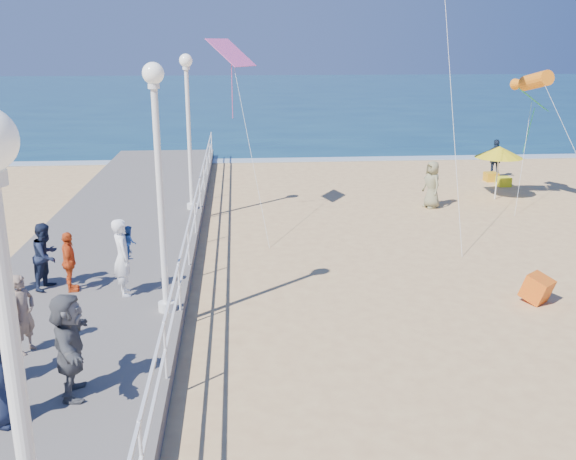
{
  "coord_description": "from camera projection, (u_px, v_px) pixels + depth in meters",
  "views": [
    {
      "loc": [
        -3.73,
        -13.24,
        6.11
      ],
      "look_at": [
        -2.5,
        2.0,
        1.6
      ],
      "focal_mm": 40.0,
      "sensor_mm": 36.0,
      "label": 1
    }
  ],
  "objects": [
    {
      "name": "toddler_held",
      "position": [
        129.0,
        242.0,
        14.87
      ],
      "size": [
        0.39,
        0.45,
        0.77
      ],
      "primitive_type": "imported",
      "rotation": [
        0.0,
        0.0,
        1.88
      ],
      "color": "#2D57A9",
      "rests_on": "boardwalk"
    },
    {
      "name": "ground",
      "position": [
        404.0,
        319.0,
        14.68
      ],
      "size": [
        160.0,
        160.0,
        0.0
      ],
      "primitive_type": "plane",
      "color": "#DEB474",
      "rests_on": "ground"
    },
    {
      "name": "spectator_7",
      "position": [
        46.0,
        256.0,
        15.24
      ],
      "size": [
        0.82,
        0.93,
        1.62
      ],
      "primitive_type": "imported",
      "rotation": [
        0.0,
        0.0,
        1.27
      ],
      "color": "#1B233B",
      "rests_on": "boardwalk"
    },
    {
      "name": "beach_chair_right",
      "position": [
        491.0,
        177.0,
        29.1
      ],
      "size": [
        0.55,
        0.55,
        0.4
      ],
      "primitive_type": "cube",
      "color": "orange",
      "rests_on": "ground"
    },
    {
      "name": "beach_umbrella",
      "position": [
        499.0,
        152.0,
        25.33
      ],
      "size": [
        1.9,
        1.9,
        2.14
      ],
      "color": "white",
      "rests_on": "ground"
    },
    {
      "name": "spectator_5",
      "position": [
        69.0,
        346.0,
        10.52
      ],
      "size": [
        0.82,
        1.76,
        1.82
      ],
      "primitive_type": "imported",
      "rotation": [
        0.0,
        0.0,
        1.75
      ],
      "color": "#55565A",
      "rests_on": "boardwalk"
    },
    {
      "name": "surf_line",
      "position": [
        307.0,
        160.0,
        34.27
      ],
      "size": [
        160.0,
        1.2,
        0.04
      ],
      "primitive_type": "cube",
      "color": "silver",
      "rests_on": "ground"
    },
    {
      "name": "ocean",
      "position": [
        266.0,
        94.0,
        76.82
      ],
      "size": [
        160.0,
        90.0,
        0.05
      ],
      "primitive_type": "cube",
      "color": "#0D344E",
      "rests_on": "ground"
    },
    {
      "name": "spectator_3",
      "position": [
        69.0,
        262.0,
        15.07
      ],
      "size": [
        0.53,
        0.91,
        1.45
      ],
      "primitive_type": "imported",
      "rotation": [
        0.0,
        0.0,
        1.78
      ],
      "color": "#DA4D1B",
      "rests_on": "boardwalk"
    },
    {
      "name": "woman_holding_toddler",
      "position": [
        123.0,
        257.0,
        14.81
      ],
      "size": [
        0.62,
        0.77,
        1.83
      ],
      "primitive_type": "imported",
      "rotation": [
        0.0,
        0.0,
        1.88
      ],
      "color": "white",
      "rests_on": "boardwalk"
    },
    {
      "name": "kite_diamond_green",
      "position": [
        532.0,
        99.0,
        24.55
      ],
      "size": [
        1.44,
        1.61,
        0.82
      ],
      "primitive_type": "cube",
      "rotation": [
        0.64,
        0.0,
        1.28
      ],
      "color": "#23A55A"
    },
    {
      "name": "railing",
      "position": [
        179.0,
        274.0,
        13.93
      ],
      "size": [
        0.05,
        42.0,
        0.55
      ],
      "color": "white",
      "rests_on": "boardwalk"
    },
    {
      "name": "beach_chair_left",
      "position": [
        503.0,
        182.0,
        28.12
      ],
      "size": [
        0.55,
        0.55,
        0.4
      ],
      "primitive_type": "cube",
      "color": "yellow",
      "rests_on": "ground"
    },
    {
      "name": "lamp_post_far",
      "position": [
        188.0,
        116.0,
        21.83
      ],
      "size": [
        0.44,
        0.44,
        5.32
      ],
      "color": "white",
      "rests_on": "boardwalk"
    },
    {
      "name": "kite_diamond_pink",
      "position": [
        231.0,
        52.0,
        21.19
      ],
      "size": [
        1.69,
        1.79,
        0.89
      ],
      "primitive_type": "cube",
      "rotation": [
        0.67,
        0.0,
        1.03
      ],
      "color": "#E253A0"
    },
    {
      "name": "box_kite",
      "position": [
        537.0,
        291.0,
        15.52
      ],
      "size": [
        0.87,
        0.9,
        0.74
      ],
      "primitive_type": "cube",
      "rotation": [
        0.31,
        0.0,
        0.68
      ],
      "color": "red",
      "rests_on": "ground"
    },
    {
      "name": "spectator_6",
      "position": [
        23.0,
        314.0,
        12.07
      ],
      "size": [
        0.56,
        0.67,
        1.56
      ],
      "primitive_type": "imported",
      "rotation": [
        0.0,
        0.0,
        1.2
      ],
      "color": "#7F6857",
      "rests_on": "boardwalk"
    },
    {
      "name": "beach_walker_c",
      "position": [
        432.0,
        185.0,
        24.28
      ],
      "size": [
        0.81,
        1.01,
        1.79
      ],
      "primitive_type": "imported",
      "rotation": [
        0.0,
        0.0,
        -1.27
      ],
      "color": "#84815B",
      "rests_on": "ground"
    },
    {
      "name": "kite_windsock",
      "position": [
        536.0,
        81.0,
        23.22
      ],
      "size": [
        0.95,
        2.36,
        1.01
      ],
      "primitive_type": "cylinder",
      "rotation": [
        1.36,
        0.0,
        0.17
      ],
      "color": "orange"
    },
    {
      "name": "boardwalk",
      "position": [
        68.0,
        322.0,
        14.04
      ],
      "size": [
        5.0,
        44.0,
        0.4
      ],
      "primitive_type": "cube",
      "color": "slate",
      "rests_on": "ground"
    },
    {
      "name": "beach_walker_b",
      "position": [
        496.0,
        159.0,
        29.52
      ],
      "size": [
        1.12,
        0.61,
        1.81
      ],
      "primitive_type": "imported",
      "rotation": [
        0.0,
        0.0,
        2.98
      ],
      "color": "#192438",
      "rests_on": "ground"
    },
    {
      "name": "lamp_post_near",
      "position": [
        17.0,
        394.0,
        4.62
      ],
      "size": [
        0.44,
        0.44,
        5.32
      ],
      "color": "white",
      "rests_on": "boardwalk"
    },
    {
      "name": "lamp_post_mid",
      "position": [
        158.0,
        165.0,
        13.23
      ],
      "size": [
        0.44,
        0.44,
        5.32
      ],
      "color": "white",
      "rests_on": "boardwalk"
    }
  ]
}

